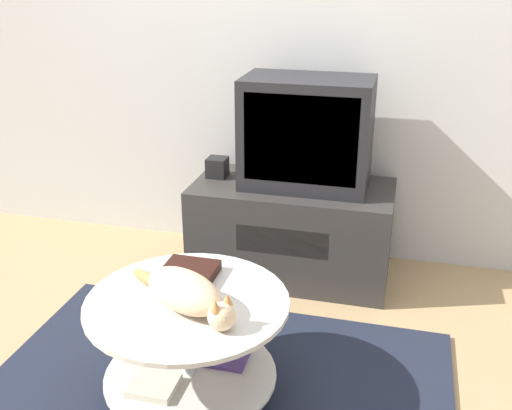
% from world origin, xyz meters
% --- Properties ---
extents(ground_plane, '(12.00, 12.00, 0.00)m').
position_xyz_m(ground_plane, '(0.00, 0.00, 0.00)').
color(ground_plane, tan).
extents(wall_back, '(8.00, 0.05, 2.60)m').
position_xyz_m(wall_back, '(0.00, 1.35, 1.30)').
color(wall_back, silver).
rests_on(wall_back, ground_plane).
extents(rug, '(1.79, 1.18, 0.02)m').
position_xyz_m(rug, '(0.00, 0.00, 0.01)').
color(rug, '#1E2333').
rests_on(rug, ground_plane).
extents(tv_stand, '(1.01, 0.51, 0.50)m').
position_xyz_m(tv_stand, '(0.09, 1.01, 0.25)').
color(tv_stand, '#33302D').
rests_on(tv_stand, ground_plane).
extents(tv, '(0.63, 0.37, 0.54)m').
position_xyz_m(tv, '(0.15, 1.03, 0.77)').
color(tv, '#232326').
rests_on(tv, tv_stand).
extents(speaker, '(0.10, 0.10, 0.10)m').
position_xyz_m(speaker, '(-0.32, 1.04, 0.55)').
color(speaker, black).
rests_on(speaker, tv_stand).
extents(coffee_table, '(0.74, 0.74, 0.42)m').
position_xyz_m(coffee_table, '(-0.08, -0.07, 0.28)').
color(coffee_table, '#B2B2B7').
rests_on(coffee_table, rug).
extents(dvd_box, '(0.20, 0.19, 0.04)m').
position_xyz_m(dvd_box, '(-0.13, 0.09, 0.46)').
color(dvd_box, black).
rests_on(dvd_box, coffee_table).
extents(cat, '(0.49, 0.33, 0.13)m').
position_xyz_m(cat, '(-0.06, -0.11, 0.50)').
color(cat, beige).
rests_on(cat, coffee_table).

